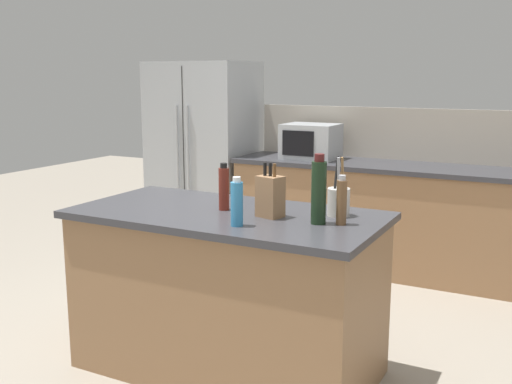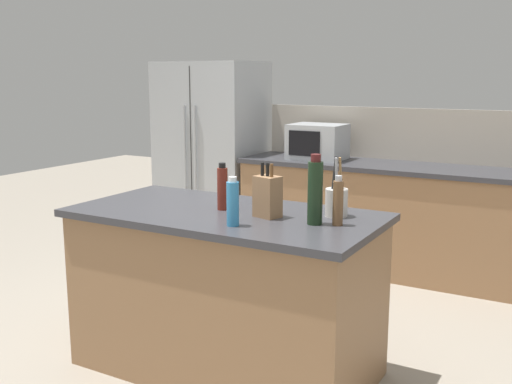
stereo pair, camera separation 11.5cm
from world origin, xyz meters
name	(u,v)px [view 2 (the right image)]	position (x,y,z in m)	size (l,w,h in m)	color
ground_plane	(227,368)	(0.00, 0.00, 0.00)	(14.00, 14.00, 0.00)	gray
back_counter_run	(392,219)	(0.30, 2.20, 0.47)	(2.71, 0.66, 0.94)	#936B47
wall_backsplash	(406,134)	(0.30, 2.52, 1.17)	(2.67, 0.03, 0.46)	#B2A899
kitchen_island	(226,291)	(0.00, 0.00, 0.47)	(1.72, 0.87, 0.94)	#936B47
refrigerator	(212,154)	(-1.58, 2.25, 0.91)	(0.97, 0.75, 1.81)	#ADB2B7
microwave	(318,142)	(-0.41, 2.20, 1.10)	(0.48, 0.39, 0.31)	#ADB2B7
knife_block	(267,196)	(0.27, 0.00, 1.05)	(0.15, 0.13, 0.29)	#936B47
utensil_crock	(336,201)	(0.58, 0.19, 1.02)	(0.12, 0.12, 0.32)	beige
vinegar_bottle	(222,188)	(-0.04, 0.03, 1.06)	(0.06, 0.06, 0.26)	maroon
pepper_grinder	(338,202)	(0.66, 0.02, 1.06)	(0.05, 0.05, 0.25)	brown
wine_bottle	(315,192)	(0.55, -0.02, 1.11)	(0.08, 0.08, 0.36)	black
dish_soap_bottle	(233,203)	(0.21, -0.25, 1.06)	(0.06, 0.06, 0.25)	#3384BC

